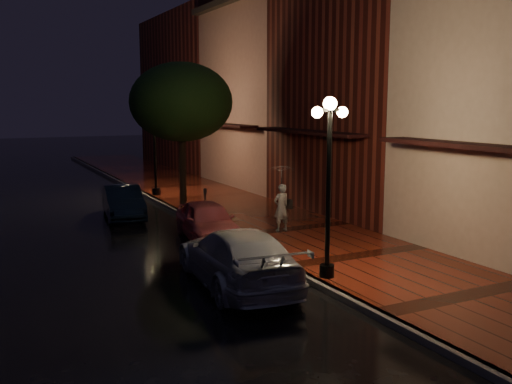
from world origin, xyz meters
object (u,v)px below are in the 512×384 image
silver_car (237,257)px  parking_meter (205,202)px  street_tree (182,105)px  streetlamp_near (329,176)px  streetlamp_far (155,141)px  navy_car (123,202)px  pink_car (208,221)px  woman_with_umbrella (282,188)px

silver_car → parking_meter: 6.87m
silver_car → street_tree: bearing=-97.3°
street_tree → streetlamp_near: bearing=-91.3°
streetlamp_far → navy_car: 5.06m
streetlamp_near → street_tree: size_ratio=0.74×
street_tree → silver_car: street_tree is taller
pink_car → silver_car: silver_car is taller
navy_car → woman_with_umbrella: 6.58m
street_tree → woman_with_umbrella: 6.77m
streetlamp_near → parking_meter: (-0.20, 7.41, -1.74)m
streetlamp_near → pink_car: (-0.95, 5.32, -1.97)m
streetlamp_near → streetlamp_far: size_ratio=1.00×
pink_car → silver_car: bearing=-96.6°
streetlamp_far → woman_with_umbrella: bearing=-80.8°
street_tree → navy_car: 4.64m
streetlamp_near → silver_car: (-2.02, 0.79, -1.91)m
parking_meter → streetlamp_near: bearing=-84.8°
woman_with_umbrella → parking_meter: 3.11m
streetlamp_far → navy_car: size_ratio=1.16×
streetlamp_near → parking_meter: 7.61m
woman_with_umbrella → streetlamp_far: bearing=-85.1°
street_tree → woman_with_umbrella: street_tree is taller
streetlamp_near → navy_car: size_ratio=1.16×
street_tree → silver_car: 11.04m
street_tree → parking_meter: size_ratio=4.93×
navy_car → silver_car: size_ratio=0.78×
silver_car → parking_meter: size_ratio=4.06×
silver_car → woman_with_umbrella: woman_with_umbrella is taller
parking_meter → streetlamp_far: bearing=91.9°
streetlamp_near → woman_with_umbrella: bearing=73.2°
street_tree → silver_car: (-2.28, -10.20, -3.55)m
navy_car → parking_meter: 3.50m
pink_car → parking_meter: 2.23m
navy_car → parking_meter: size_ratio=3.17×
pink_car → navy_car: 4.98m
navy_car → street_tree: bearing=26.0°
silver_car → parking_meter: silver_car is taller
streetlamp_far → navy_car: (-2.47, -3.94, -1.99)m
streetlamp_near → pink_car: bearing=100.1°
streetlamp_far → street_tree: (0.26, -3.01, 1.64)m
streetlamp_near → silver_car: size_ratio=0.90×
silver_car → parking_meter: (1.82, 6.62, 0.17)m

